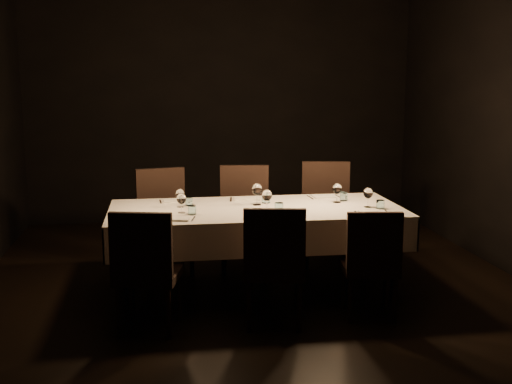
{
  "coord_description": "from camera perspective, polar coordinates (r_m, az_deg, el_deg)",
  "views": [
    {
      "loc": [
        -0.81,
        -5.38,
        1.88
      ],
      "look_at": [
        0.0,
        0.0,
        0.9
      ],
      "focal_mm": 45.0,
      "sensor_mm": 36.0,
      "label": 1
    }
  ],
  "objects": [
    {
      "name": "chair_near_center",
      "position": [
        4.82,
        1.63,
        -6.16
      ],
      "size": [
        0.52,
        0.52,
        0.94
      ],
      "rotation": [
        0.0,
        0.0,
        2.97
      ],
      "color": "black",
      "rests_on": "ground"
    },
    {
      "name": "place_setting_near_right",
      "position": [
        5.56,
        10.29,
        -0.85
      ],
      "size": [
        0.32,
        0.4,
        0.17
      ],
      "rotation": [
        0.0,
        0.0,
        -0.12
      ],
      "color": "white",
      "rests_on": "dining_table"
    },
    {
      "name": "chair_far_left",
      "position": [
        6.3,
        -8.2,
        -2.12
      ],
      "size": [
        0.57,
        0.57,
        1.0
      ],
      "rotation": [
        0.0,
        0.0,
        0.21
      ],
      "color": "black",
      "rests_on": "ground"
    },
    {
      "name": "place_setting_near_left",
      "position": [
        5.27,
        -6.55,
        -1.37
      ],
      "size": [
        0.32,
        0.39,
        0.17
      ],
      "rotation": [
        0.0,
        0.0,
        -0.2
      ],
      "color": "white",
      "rests_on": "dining_table"
    },
    {
      "name": "chair_near_right",
      "position": [
        5.07,
        10.22,
        -5.85
      ],
      "size": [
        0.47,
        0.47,
        0.88
      ],
      "rotation": [
        0.0,
        0.0,
        3.01
      ],
      "color": "black",
      "rests_on": "ground"
    },
    {
      "name": "room",
      "position": [
        5.45,
        0.0,
        6.2
      ],
      "size": [
        5.01,
        6.01,
        3.01
      ],
      "color": "black",
      "rests_on": "ground"
    },
    {
      "name": "chair_near_left",
      "position": [
        4.78,
        -9.8,
        -6.48
      ],
      "size": [
        0.54,
        0.54,
        0.94
      ],
      "rotation": [
        0.0,
        0.0,
        2.91
      ],
      "color": "black",
      "rests_on": "ground"
    },
    {
      "name": "chair_far_right",
      "position": [
        6.58,
        6.25,
        -1.45
      ],
      "size": [
        0.57,
        0.57,
        1.02
      ],
      "rotation": [
        0.0,
        0.0,
        -0.19
      ],
      "color": "black",
      "rests_on": "ground"
    },
    {
      "name": "chair_far_center",
      "position": [
        6.36,
        -1.03,
        -1.85
      ],
      "size": [
        0.54,
        0.54,
        1.01
      ],
      "rotation": [
        0.0,
        0.0,
        -0.13
      ],
      "color": "black",
      "rests_on": "ground"
    },
    {
      "name": "place_setting_near_center",
      "position": [
        5.34,
        1.21,
        -1.1
      ],
      "size": [
        0.32,
        0.4,
        0.18
      ],
      "rotation": [
        0.0,
        0.0,
        0.01
      ],
      "color": "white",
      "rests_on": "dining_table"
    },
    {
      "name": "place_setting_far_left",
      "position": [
        5.7,
        -6.75,
        -0.53
      ],
      "size": [
        0.29,
        0.39,
        0.16
      ],
      "rotation": [
        0.0,
        0.0,
        0.05
      ],
      "color": "white",
      "rests_on": "dining_table"
    },
    {
      "name": "place_setting_far_center",
      "position": [
        5.75,
        -0.0,
        -0.23
      ],
      "size": [
        0.36,
        0.41,
        0.19
      ],
      "rotation": [
        0.0,
        0.0,
        -0.12
      ],
      "color": "white",
      "rests_on": "dining_table"
    },
    {
      "name": "place_setting_far_right",
      "position": [
        5.91,
        7.0,
        -0.1
      ],
      "size": [
        0.32,
        0.4,
        0.18
      ],
      "rotation": [
        0.0,
        0.0,
        0.06
      ],
      "color": "white",
      "rests_on": "dining_table"
    },
    {
      "name": "dining_table",
      "position": [
        5.57,
        0.0,
        -2.16
      ],
      "size": [
        2.52,
        1.12,
        0.76
      ],
      "color": "black",
      "rests_on": "ground"
    }
  ]
}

